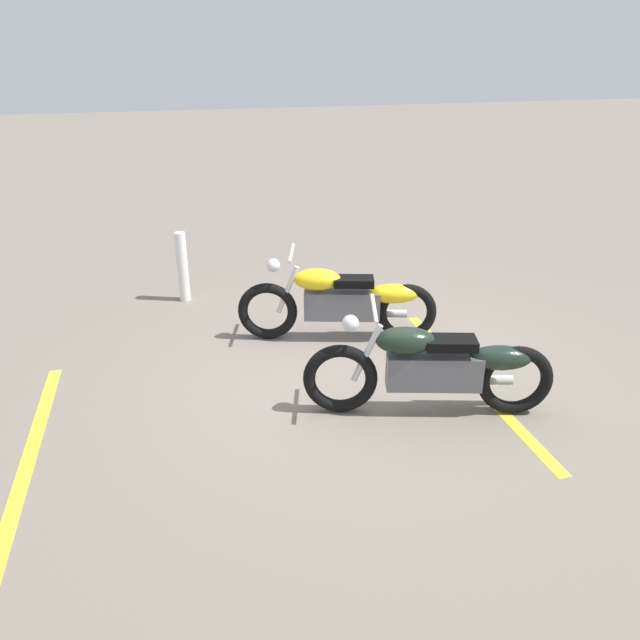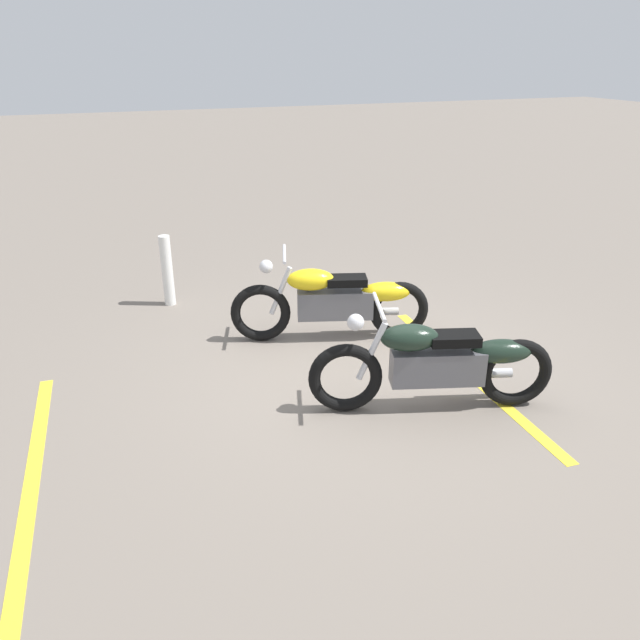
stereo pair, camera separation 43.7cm
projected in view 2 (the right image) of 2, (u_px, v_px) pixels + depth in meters
ground_plane at (365, 371)px, 6.43m from camera, size 60.00×60.00×0.00m
motorcycle_bright_foreground at (335, 301)px, 6.96m from camera, size 2.16×0.84×1.04m
motorcycle_dark_foreground at (438, 363)px, 5.60m from camera, size 2.16×0.84×1.04m
bollard_post at (167, 271)px, 7.91m from camera, size 0.14×0.14×0.91m
parking_stripe_near at (469, 374)px, 6.36m from camera, size 0.27×3.20×0.01m
parking_stripe_mid at (32, 477)px, 4.84m from camera, size 0.27×3.20×0.01m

